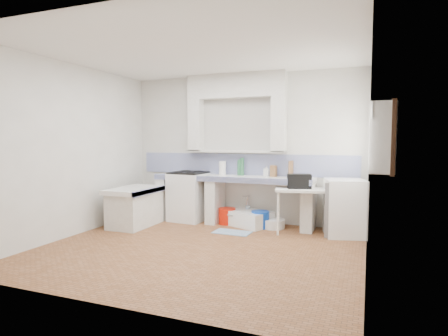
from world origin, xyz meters
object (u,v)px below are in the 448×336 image
(stove, at_px, (189,197))
(side_table, at_px, (303,211))
(sink, at_px, (244,218))
(fridge, at_px, (345,208))

(stove, height_order, side_table, stove)
(sink, bearing_deg, fridge, 18.63)
(side_table, bearing_deg, fridge, -3.66)
(side_table, height_order, fridge, fridge)
(sink, bearing_deg, side_table, 11.27)
(side_table, bearing_deg, stove, 163.43)
(stove, bearing_deg, side_table, -1.13)
(sink, bearing_deg, stove, -154.34)
(sink, xyz_separation_m, fridge, (1.78, -0.17, 0.34))
(side_table, relative_size, fridge, 0.98)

